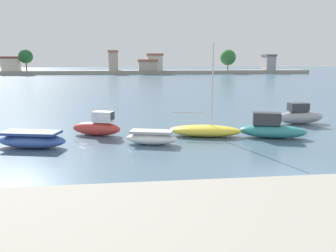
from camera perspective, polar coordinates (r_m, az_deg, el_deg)
name	(u,v)px	position (r m, az deg, el deg)	size (l,w,h in m)	color
ground_plane	(291,180)	(16.59, 19.40, -8.38)	(400.00, 400.00, 0.00)	#476075
moored_boat_0	(32,140)	(22.67, -21.33, -2.12)	(4.49, 2.60, 1.00)	#3856A8
moored_boat_1	(98,126)	(24.92, -11.39, -0.07)	(3.68, 2.15, 1.71)	#C63833
moored_boat_2	(152,138)	(21.96, -2.71, -1.93)	(3.50, 2.04, 0.88)	white
moored_boat_3	(205,130)	(24.30, 6.04, -0.71)	(5.24, 2.82, 6.34)	yellow
moored_boat_4	(271,129)	(24.70, 16.51, -0.45)	(4.69, 2.74, 1.73)	teal
moored_boat_5	(300,116)	(30.72, 20.70, 1.57)	(4.12, 1.41, 1.73)	#9E9EA3
distant_shoreline	(148,67)	(120.09, -3.32, 9.57)	(113.45, 7.09, 8.27)	#9E998C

